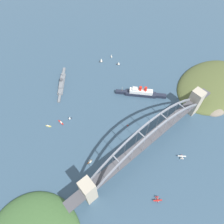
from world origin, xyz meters
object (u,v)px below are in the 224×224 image
harbor_arch_bridge (149,139)px  seaplane_second_in_formation (157,200)px  seaplane_taxiing_near_bridge (182,157)px  small_boat_0 (69,118)px  small_boat_3 (111,56)px  small_boat_1 (90,160)px  channel_marker_buoy (128,125)px  small_boat_5 (48,126)px  ocean_liner (141,93)px  naval_cruiser (62,83)px  small_boat_4 (101,60)px  small_boat_6 (119,63)px  small_boat_2 (61,122)px

harbor_arch_bridge → seaplane_second_in_formation: (-43.20, -61.46, -25.60)m
seaplane_taxiing_near_bridge → small_boat_0: bearing=118.1°
seaplane_second_in_formation → small_boat_3: small_boat_3 is taller
small_boat_1 → channel_marker_buoy: size_ratio=3.46×
seaplane_second_in_formation → small_boat_5: size_ratio=1.19×
harbor_arch_bridge → small_boat_5: harbor_arch_bridge is taller
ocean_liner → naval_cruiser: ocean_liner is taller
ocean_liner → seaplane_taxiing_near_bridge: ocean_liner is taller
small_boat_4 → seaplane_taxiing_near_bridge: bearing=-99.8°
small_boat_1 → naval_cruiser: bearing=71.8°
small_boat_0 → small_boat_6: small_boat_6 is taller
small_boat_4 → naval_cruiser: bearing=-179.1°
seaplane_second_in_formation → small_boat_0: bearing=95.0°
small_boat_5 → naval_cruiser: bearing=44.1°
harbor_arch_bridge → small_boat_1: harbor_arch_bridge is taller
small_boat_0 → small_boat_6: bearing=17.5°
small_boat_2 → harbor_arch_bridge: bearing=-58.8°
ocean_liner → small_boat_5: size_ratio=8.40×
small_boat_1 → small_boat_2: bearing=87.3°
small_boat_2 → channel_marker_buoy: (79.90, -74.94, 0.21)m
harbor_arch_bridge → channel_marker_buoy: bearing=82.9°
small_boat_2 → small_boat_4: small_boat_4 is taller
harbor_arch_bridge → seaplane_second_in_formation: harbor_arch_bridge is taller
naval_cruiser → small_boat_1: (-51.39, -156.63, 1.72)m
small_boat_4 → small_boat_5: small_boat_4 is taller
small_boat_0 → small_boat_5: small_boat_0 is taller
harbor_arch_bridge → small_boat_1: (-78.01, 37.71, -23.16)m
small_boat_0 → channel_marker_buoy: small_boat_0 is taller
small_boat_5 → channel_marker_buoy: bearing=-39.7°
ocean_liner → harbor_arch_bridge: bearing=-130.4°
small_boat_1 → harbor_arch_bridge: bearing=-25.8°
small_boat_4 → channel_marker_buoy: size_ratio=3.68×
harbor_arch_bridge → channel_marker_buoy: harbor_arch_bridge is taller
harbor_arch_bridge → small_boat_3: bearing=63.9°
small_boat_0 → seaplane_taxiing_near_bridge: bearing=-61.9°
small_boat_0 → small_boat_3: size_ratio=0.99×
naval_cruiser → small_boat_3: 121.02m
small_boat_3 → small_boat_5: size_ratio=0.88×
harbor_arch_bridge → small_boat_6: size_ratio=37.26×
seaplane_taxiing_near_bridge → small_boat_5: size_ratio=1.14×
harbor_arch_bridge → small_boat_0: (-59.13, 119.00, -24.09)m
ocean_liner → channel_marker_buoy: size_ratio=25.85×
harbor_arch_bridge → small_boat_4: (69.49, 195.82, -22.89)m
small_boat_4 → small_boat_6: 36.48m
seaplane_second_in_formation → small_boat_4: bearing=66.3°
seaplane_second_in_formation → small_boat_6: small_boat_6 is taller
ocean_liner → small_boat_0: (-126.84, 39.41, -2.67)m
ocean_liner → small_boat_1: 151.63m
harbor_arch_bridge → small_boat_3: harbor_arch_bridge is taller
small_boat_5 → channel_marker_buoy: 128.89m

